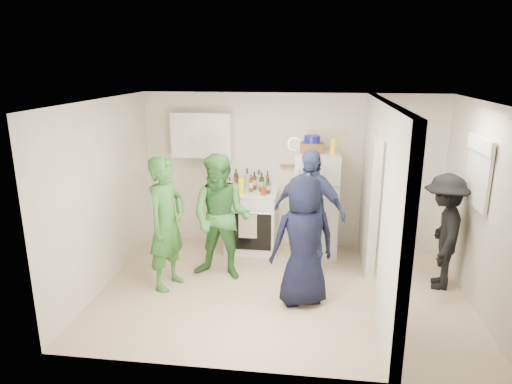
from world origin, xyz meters
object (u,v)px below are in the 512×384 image
(person_green_left, at_px, (166,224))
(fridge, at_px, (316,204))
(person_denim, at_px, (309,213))
(stove, at_px, (251,220))
(person_navy, at_px, (303,241))
(person_nook, at_px, (443,232))
(wicker_basket, at_px, (312,148))
(yellow_cup_stack_top, at_px, (333,147))
(blue_bowl, at_px, (312,139))
(person_green_center, at_px, (221,217))

(person_green_left, bearing_deg, fridge, -36.98)
(person_green_left, xyz_separation_m, person_denim, (1.86, 0.66, 0.01))
(stove, relative_size, person_denim, 0.54)
(person_navy, bearing_deg, person_denim, -113.05)
(person_navy, relative_size, person_nook, 1.06)
(wicker_basket, distance_m, yellow_cup_stack_top, 0.36)
(person_green_left, height_order, person_denim, person_denim)
(yellow_cup_stack_top, distance_m, person_green_left, 2.67)
(stove, distance_m, blue_bowl, 1.63)
(person_green_left, distance_m, person_denim, 1.97)
(wicker_basket, height_order, person_green_center, wicker_basket)
(stove, height_order, fridge, fridge)
(person_nook, bearing_deg, blue_bowl, -106.68)
(blue_bowl, bearing_deg, person_navy, -91.95)
(blue_bowl, height_order, person_denim, blue_bowl)
(yellow_cup_stack_top, xyz_separation_m, person_green_left, (-2.19, -1.28, -0.85))
(blue_bowl, distance_m, person_green_center, 1.86)
(blue_bowl, distance_m, person_nook, 2.28)
(person_denim, bearing_deg, wicker_basket, 110.45)
(person_nook, bearing_deg, person_denim, -84.21)
(fridge, relative_size, yellow_cup_stack_top, 6.51)
(person_nook, bearing_deg, fridge, -106.80)
(person_denim, distance_m, person_navy, 0.88)
(person_green_left, bearing_deg, stove, -15.55)
(blue_bowl, relative_size, yellow_cup_stack_top, 0.96)
(person_denim, bearing_deg, blue_bowl, 110.45)
(person_green_center, bearing_deg, fridge, 46.34)
(stove, height_order, wicker_basket, wicker_basket)
(person_denim, bearing_deg, yellow_cup_stack_top, 83.41)
(blue_bowl, height_order, person_nook, blue_bowl)
(person_denim, relative_size, person_navy, 1.09)
(fridge, xyz_separation_m, person_navy, (-0.16, -1.60, 0.02))
(stove, height_order, blue_bowl, blue_bowl)
(fridge, height_order, person_green_center, person_green_center)
(fridge, height_order, person_nook, fridge)
(person_green_left, height_order, person_green_center, person_green_left)
(wicker_basket, xyz_separation_m, person_denim, (-0.01, -0.78, -0.79))
(person_green_left, distance_m, person_navy, 1.82)
(person_green_left, bearing_deg, yellow_cup_stack_top, -41.69)
(wicker_basket, distance_m, blue_bowl, 0.13)
(person_nook, bearing_deg, person_green_center, -76.30)
(blue_bowl, height_order, yellow_cup_stack_top, blue_bowl)
(wicker_basket, relative_size, yellow_cup_stack_top, 1.40)
(fridge, xyz_separation_m, yellow_cup_stack_top, (0.22, -0.10, 0.94))
(fridge, xyz_separation_m, person_green_center, (-1.30, -1.01, 0.07))
(fridge, bearing_deg, person_green_left, -144.88)
(person_denim, height_order, person_nook, person_denim)
(yellow_cup_stack_top, xyz_separation_m, person_green_center, (-1.52, -0.91, -0.87))
(blue_bowl, xyz_separation_m, person_denim, (-0.01, -0.78, -0.92))
(person_nook, bearing_deg, person_green_left, -70.80)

